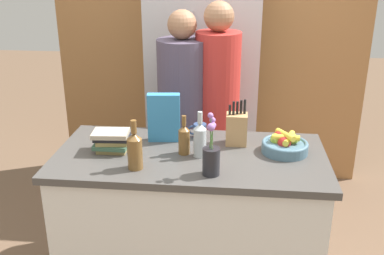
{
  "coord_description": "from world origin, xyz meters",
  "views": [
    {
      "loc": [
        0.24,
        -2.24,
        1.97
      ],
      "look_at": [
        0.0,
        0.09,
        1.06
      ],
      "focal_mm": 42.0,
      "sensor_mm": 36.0,
      "label": 1
    }
  ],
  "objects": [
    {
      "name": "cereal_box",
      "position": [
        -0.17,
        0.18,
        1.08
      ],
      "size": [
        0.19,
        0.08,
        0.29
      ],
      "color": "teal",
      "rests_on": "kitchen_island"
    },
    {
      "name": "book_stack",
      "position": [
        -0.44,
        -0.0,
        1.0
      ],
      "size": [
        0.21,
        0.16,
        0.12
      ],
      "color": "#99844C",
      "rests_on": "kitchen_island"
    },
    {
      "name": "refrigerator",
      "position": [
        -0.03,
        1.31,
        0.96
      ],
      "size": [
        0.86,
        0.63,
        1.93
      ],
      "color": "#B7B7BC",
      "rests_on": "ground_plane"
    },
    {
      "name": "fruit_bowl",
      "position": [
        0.52,
        0.08,
        0.98
      ],
      "size": [
        0.26,
        0.26,
        0.12
      ],
      "color": "slate",
      "rests_on": "kitchen_island"
    },
    {
      "name": "person_in_blue",
      "position": [
        0.11,
        0.68,
        0.96
      ],
      "size": [
        0.3,
        0.3,
        1.69
      ],
      "rotation": [
        0.0,
        0.0,
        -0.27
      ],
      "color": "#383842",
      "rests_on": "ground_plane"
    },
    {
      "name": "back_wall_wood",
      "position": [
        0.0,
        1.67,
        1.3
      ],
      "size": [
        2.7,
        0.12,
        2.6
      ],
      "color": "#9E6B3D",
      "rests_on": "ground_plane"
    },
    {
      "name": "person_at_sink",
      "position": [
        -0.12,
        0.65,
        0.92
      ],
      "size": [
        0.34,
        0.34,
        1.64
      ],
      "rotation": [
        0.0,
        0.0,
        -0.17
      ],
      "color": "#383842",
      "rests_on": "ground_plane"
    },
    {
      "name": "bottle_wine",
      "position": [
        -0.03,
        0.0,
        1.02
      ],
      "size": [
        0.06,
        0.06,
        0.22
      ],
      "color": "brown",
      "rests_on": "kitchen_island"
    },
    {
      "name": "bottle_vinegar",
      "position": [
        0.05,
        -0.03,
        1.04
      ],
      "size": [
        0.07,
        0.07,
        0.26
      ],
      "color": "#B2BCC1",
      "rests_on": "kitchen_island"
    },
    {
      "name": "flower_vase",
      "position": [
        0.13,
        -0.24,
        1.03
      ],
      "size": [
        0.09,
        0.09,
        0.33
      ],
      "color": "#232328",
      "rests_on": "kitchen_island"
    },
    {
      "name": "bottle_oil",
      "position": [
        -0.26,
        -0.21,
        1.04
      ],
      "size": [
        0.08,
        0.08,
        0.26
      ],
      "color": "brown",
      "rests_on": "kitchen_island"
    },
    {
      "name": "knife_block",
      "position": [
        0.25,
        0.16,
        1.03
      ],
      "size": [
        0.12,
        0.1,
        0.27
      ],
      "color": "tan",
      "rests_on": "kitchen_island"
    },
    {
      "name": "coffee_mug",
      "position": [
        0.03,
        0.24,
        0.98
      ],
      "size": [
        0.11,
        0.08,
        0.09
      ],
      "color": "#334770",
      "rests_on": "kitchen_island"
    },
    {
      "name": "kitchen_island",
      "position": [
        0.0,
        0.0,
        0.47
      ],
      "size": [
        1.5,
        0.73,
        0.94
      ],
      "color": "silver",
      "rests_on": "ground_plane"
    }
  ]
}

